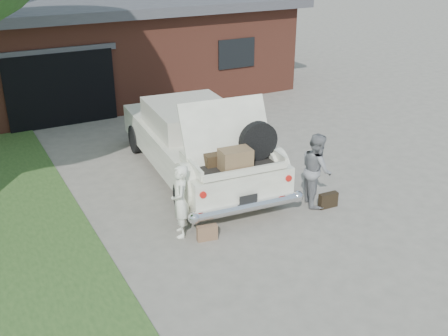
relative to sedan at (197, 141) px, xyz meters
name	(u,v)px	position (x,y,z in m)	size (l,w,h in m)	color
ground	(239,230)	(-0.47, -2.81, -0.84)	(90.00, 90.00, 0.00)	gray
house	(106,44)	(0.51, 8.66, 0.83)	(12.80, 7.80, 3.30)	brown
sedan	(197,141)	(0.00, 0.00, 0.00)	(2.70, 5.90, 2.27)	white
woman_left	(180,201)	(-1.52, -2.42, -0.13)	(0.52, 0.34, 1.44)	white
woman_right	(316,169)	(1.54, -2.59, -0.05)	(0.77, 0.60, 1.58)	gray
suitcase_left	(207,233)	(-1.17, -2.84, -0.69)	(0.39, 0.12, 0.30)	#866044
suitcase_right	(328,200)	(1.67, -2.89, -0.68)	(0.42, 0.14, 0.33)	black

